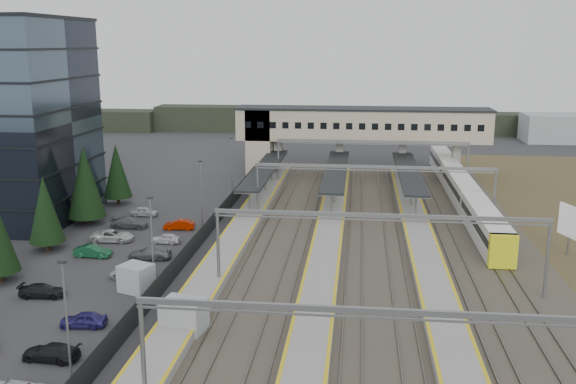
# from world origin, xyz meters

# --- Properties ---
(ground) EXTENTS (220.00, 220.00, 0.00)m
(ground) POSITION_xyz_m (0.00, 0.00, 0.00)
(ground) COLOR #2B2B2D
(ground) RESTS_ON ground
(conifer_row) EXTENTS (4.42, 49.82, 9.50)m
(conifer_row) POSITION_xyz_m (-22.00, -3.86, 4.84)
(conifer_row) COLOR black
(conifer_row) RESTS_ON ground
(car_park) EXTENTS (10.62, 44.25, 1.28)m
(car_park) POSITION_xyz_m (-13.52, -7.36, 0.61)
(car_park) COLOR #A0A1A5
(car_park) RESTS_ON ground
(lampposts) EXTENTS (0.50, 53.25, 8.07)m
(lampposts) POSITION_xyz_m (-8.00, 1.25, 4.34)
(lampposts) COLOR gray
(lampposts) RESTS_ON ground
(fence) EXTENTS (0.08, 90.00, 2.00)m
(fence) POSITION_xyz_m (-6.50, 5.00, 1.00)
(fence) COLOR #26282B
(fence) RESTS_ON ground
(relay_cabin_near) EXTENTS (3.53, 2.87, 2.61)m
(relay_cabin_near) POSITION_xyz_m (-2.55, -17.50, 1.31)
(relay_cabin_near) COLOR #999D9F
(relay_cabin_near) RESTS_ON ground
(relay_cabin_far) EXTENTS (3.24, 3.00, 2.39)m
(relay_cabin_far) POSITION_xyz_m (-8.97, -9.81, 1.20)
(relay_cabin_far) COLOR #999D9F
(relay_cabin_far) RESTS_ON ground
(rail_corridor) EXTENTS (34.00, 90.00, 0.92)m
(rail_corridor) POSITION_xyz_m (9.34, 5.00, 0.29)
(rail_corridor) COLOR #3B362D
(rail_corridor) RESTS_ON ground
(canopies) EXTENTS (23.10, 30.00, 3.28)m
(canopies) POSITION_xyz_m (7.00, 27.00, 3.92)
(canopies) COLOR black
(canopies) RESTS_ON ground
(footbridge) EXTENTS (40.40, 6.40, 11.20)m
(footbridge) POSITION_xyz_m (7.70, 42.00, 7.93)
(footbridge) COLOR #C2B596
(footbridge) RESTS_ON ground
(gantries) EXTENTS (28.40, 62.28, 7.17)m
(gantries) POSITION_xyz_m (12.00, 3.00, 6.00)
(gantries) COLOR gray
(gantries) RESTS_ON ground
(train) EXTENTS (2.64, 55.18, 3.33)m
(train) POSITION_xyz_m (24.00, 26.12, 1.89)
(train) COLOR silver
(train) RESTS_ON ground
(treeline_far) EXTENTS (170.00, 19.00, 7.00)m
(treeline_far) POSITION_xyz_m (23.81, 92.28, 2.95)
(treeline_far) COLOR black
(treeline_far) RESTS_ON ground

